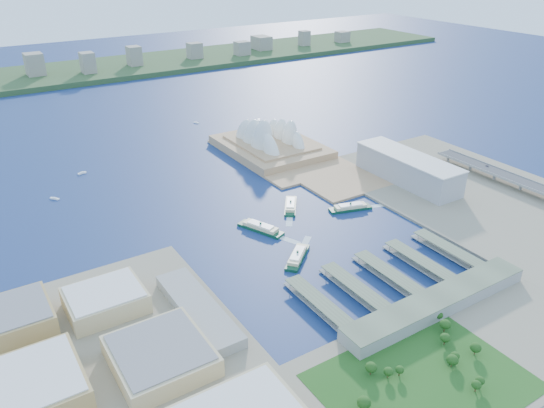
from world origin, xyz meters
TOP-DOWN VIEW (x-y plane):
  - ground at (0.00, 0.00)m, footprint 3000.00×3000.00m
  - south_land at (0.00, -210.00)m, footprint 720.00×180.00m
  - east_land at (240.00, -50.00)m, footprint 240.00×500.00m
  - peninsula at (107.50, 260.00)m, footprint 135.00×220.00m
  - far_shore at (0.00, 980.00)m, footprint 2200.00×260.00m
  - opera_house at (105.00, 280.00)m, footprint 134.00×180.00m
  - toaster_building at (195.00, 80.00)m, footprint 45.00×155.00m
  - west_buildings at (-250.00, -70.00)m, footprint 200.00×280.00m
  - ferry_wharves at (14.00, -75.00)m, footprint 184.00×90.00m
  - terminal_building at (15.00, -135.00)m, footprint 200.00×28.00m
  - park at (-60.00, -190.00)m, footprint 150.00×110.00m
  - far_skyline at (0.00, 960.00)m, footprint 1900.00×140.00m
  - ferry_a at (-39.71, 72.58)m, footprint 34.94×57.22m
  - ferry_b at (21.19, 102.04)m, footprint 41.60×49.85m
  - ferry_c at (-38.86, 1.11)m, footprint 48.46×44.10m
  - ferry_d at (79.09, 58.19)m, footprint 54.13×27.21m
  - boat_a at (-217.94, 281.25)m, footprint 10.57×12.25m
  - boat_b at (-167.15, 345.76)m, footprint 12.01×6.05m
  - boat_c at (169.88, 423.86)m, footprint 10.94×13.39m
  - boat_e at (67.24, 471.26)m, footprint 7.15×10.42m
  - car_c at (304.00, 36.93)m, footprint 1.86×4.58m

SIDE VIEW (x-z plane):
  - ground at x=0.00m, z-range 0.00..0.00m
  - boat_e at x=67.24m, z-range 0.00..2.46m
  - boat_a at x=-217.94m, z-range 0.00..2.51m
  - south_land at x=0.00m, z-range 0.00..3.00m
  - east_land at x=240.00m, z-range 0.00..3.00m
  - peninsula at x=107.50m, z-range 0.00..3.00m
  - boat_c at x=169.88m, z-range 0.00..3.05m
  - boat_b at x=-167.15m, z-range 0.00..3.10m
  - ferry_wharves at x=14.00m, z-range 0.00..9.30m
  - ferry_b at x=21.19m, z-range 0.00..9.86m
  - ferry_c at x=-38.86m, z-range 0.00..9.90m
  - ferry_d at x=79.09m, z-range 0.00..9.92m
  - ferry_a at x=-39.71m, z-range 0.00..10.60m
  - far_shore at x=0.00m, z-range 0.00..12.00m
  - terminal_building at x=15.00m, z-range 3.00..15.00m
  - park at x=-60.00m, z-range 3.00..19.00m
  - car_c at x=304.00m, z-range 14.85..16.18m
  - west_buildings at x=-250.00m, z-range 3.00..30.00m
  - toaster_building at x=195.00m, z-range 3.00..38.00m
  - opera_house at x=105.00m, z-range 3.00..61.00m
  - far_skyline at x=0.00m, z-range 12.00..67.00m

